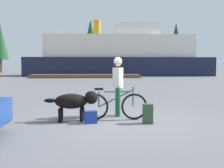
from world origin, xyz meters
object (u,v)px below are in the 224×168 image
bicycle (114,106)px  sailboat_moored (58,72)px  dog (75,101)px  person_cyclist (118,80)px  handbag_pannier (91,117)px  backpack (148,114)px  ferry_boat (119,57)px

bicycle → sailboat_moored: sailboat_moored is taller
dog → sailboat_moored: 37.41m
bicycle → person_cyclist: bearing=75.6°
person_cyclist → handbag_pannier: size_ratio=5.36×
sailboat_moored → person_cyclist: bearing=-78.9°
handbag_pannier → backpack: bearing=-3.1°
bicycle → handbag_pannier: bearing=-147.3°
dog → ferry_boat: bearing=83.1°
dog → handbag_pannier: size_ratio=4.41×
backpack → sailboat_moored: (-7.85, 37.30, 0.22)m
person_cyclist → ferry_boat: size_ratio=0.07×
dog → backpack: bearing=-10.7°
person_cyclist → backpack: 1.50m
bicycle → backpack: size_ratio=3.55×
ferry_boat → backpack: bearing=-93.4°
bicycle → ferry_boat: (2.84, 32.49, 2.47)m
handbag_pannier → dog: bearing=146.8°
bicycle → backpack: 1.00m
person_cyclist → dog: (-1.23, -0.67, -0.52)m
bicycle → handbag_pannier: (-0.65, -0.42, -0.23)m
bicycle → backpack: bearing=-30.3°
bicycle → sailboat_moored: bearing=100.8°
backpack → sailboat_moored: sailboat_moored is taller
bicycle → ferry_boat: ferry_boat is taller
person_cyclist → bicycle: bearing=-104.4°
backpack → person_cyclist: bearing=124.4°
dog → sailboat_moored: (-5.91, 36.94, -0.07)m
person_cyclist → ferry_boat: bearing=85.2°
backpack → handbag_pannier: backpack is taller
dog → handbag_pannier: 0.65m
person_cyclist → handbag_pannier: 1.54m
bicycle → person_cyclist: (0.14, 0.54, 0.67)m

